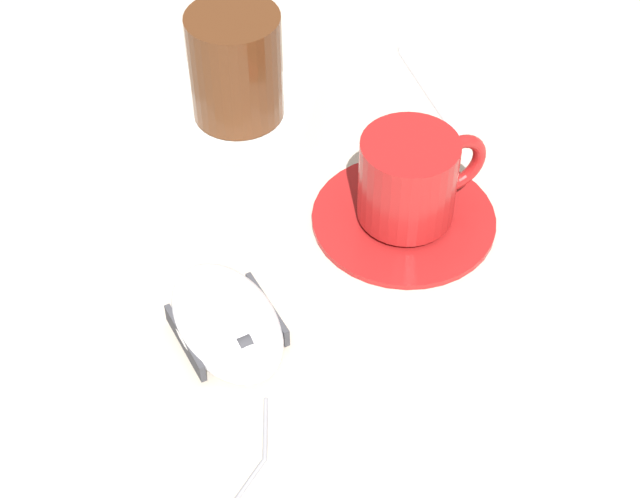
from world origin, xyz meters
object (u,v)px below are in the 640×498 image
Objects in this scene: drinking_glass at (236,66)px; pen at (429,87)px; coffee_cup at (410,182)px; saucer at (403,220)px; computer_mouse at (227,322)px.

drinking_glass reaches higher than pen.
coffee_cup is at bearing -31.49° from drinking_glass.
computer_mouse is at bearing -125.95° from saucer.
saucer is 0.19m from drinking_glass.
coffee_cup is 0.72× the size of pen.
saucer is at bearing 54.05° from computer_mouse.
saucer is at bearing -87.93° from pen.
pen is at bearing 92.98° from coffee_cup.
drinking_glass is (-0.06, 0.24, 0.03)m from computer_mouse.
drinking_glass is at bearing 104.60° from computer_mouse.
computer_mouse is (-0.10, -0.14, 0.01)m from saucer.
coffee_cup reaches higher than pen.
coffee_cup is 0.97× the size of drinking_glass.
drinking_glass is 0.74× the size of pen.
coffee_cup is at bearing 9.34° from saucer.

